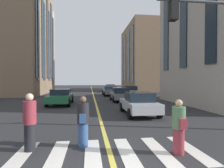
% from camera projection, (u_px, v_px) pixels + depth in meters
% --- Properties ---
extents(lane_centre_line, '(80.00, 0.16, 0.01)m').
position_uv_depth(lane_centre_line, '(94.00, 97.00, 23.24)').
color(lane_centre_line, '#D8C64C').
rests_on(lane_centre_line, ground_plane).
extents(crosswalk_marking, '(2.40, 5.45, 0.01)m').
position_uv_depth(crosswalk_marking, '(110.00, 153.00, 5.30)').
color(crosswalk_marking, silver).
rests_on(crosswalk_marking, ground_plane).
extents(car_silver_parked_a, '(3.90, 1.89, 1.40)m').
position_uv_depth(car_silver_parked_a, '(130.00, 91.00, 24.48)').
color(car_silver_parked_a, '#B7BABF').
rests_on(car_silver_parked_a, ground_plane).
extents(car_green_far, '(4.40, 1.95, 1.37)m').
position_uv_depth(car_green_far, '(61.00, 97.00, 16.00)').
color(car_green_far, '#1E6038').
rests_on(car_green_far, ground_plane).
extents(car_grey_mid, '(3.90, 1.89, 1.40)m').
position_uv_depth(car_grey_mid, '(120.00, 94.00, 18.70)').
color(car_grey_mid, slate).
rests_on(car_grey_mid, ground_plane).
extents(car_grey_trailing, '(4.40, 1.95, 1.37)m').
position_uv_depth(car_grey_trailing, '(110.00, 91.00, 25.59)').
color(car_grey_trailing, slate).
rests_on(car_grey_trailing, ground_plane).
extents(car_silver_parked_b, '(3.90, 1.89, 1.40)m').
position_uv_depth(car_silver_parked_b, '(139.00, 103.00, 11.28)').
color(car_silver_parked_b, '#B7BABF').
rests_on(car_silver_parked_b, ground_plane).
extents(car_grey_oncoming, '(3.90, 1.89, 1.40)m').
position_uv_depth(car_grey_oncoming, '(110.00, 88.00, 33.84)').
color(car_grey_oncoming, slate).
rests_on(car_grey_oncoming, ground_plane).
extents(pedestrian_near, '(0.38, 0.38, 1.74)m').
position_uv_depth(pedestrian_near, '(30.00, 122.00, 5.44)').
color(pedestrian_near, black).
rests_on(pedestrian_near, ground_plane).
extents(pedestrian_companion, '(0.50, 0.38, 1.62)m').
position_uv_depth(pedestrian_companion, '(83.00, 122.00, 5.79)').
color(pedestrian_companion, '#2D4C7F').
rests_on(pedestrian_companion, ground_plane).
extents(pedestrian_far, '(0.50, 0.38, 1.58)m').
position_uv_depth(pedestrian_far, '(179.00, 127.00, 5.21)').
color(pedestrian_far, maroon).
rests_on(pedestrian_far, ground_plane).
extents(traffic_light_mast, '(0.36, 4.59, 5.50)m').
position_uv_depth(traffic_light_mast, '(224.00, 37.00, 7.42)').
color(traffic_light_mast, '#595B60').
rests_on(traffic_light_mast, ground_plane).
extents(building_left_near, '(13.62, 8.20, 15.57)m').
position_uv_depth(building_left_near, '(21.00, 45.00, 29.04)').
color(building_left_near, '#A89E8E').
rests_on(building_left_near, ground_plane).
extents(building_right_near, '(13.99, 11.99, 13.82)m').
position_uv_depth(building_right_near, '(154.00, 59.00, 39.71)').
color(building_right_near, '#846B51').
rests_on(building_right_near, ground_plane).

